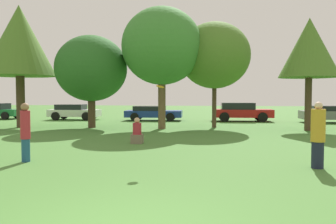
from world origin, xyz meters
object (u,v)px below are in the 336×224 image
object	(u,v)px
person_thrower	(25,131)
person_catcher	(318,135)
tree_4	(309,48)
parked_car_blue	(153,113)
tree_3	(215,56)
parked_car_red	(241,111)
frisbee	(160,87)
tree_0	(19,41)
parked_car_grey	(332,114)
parked_car_white	(74,112)
tree_1	(91,69)
tree_2	(162,46)
bystander_sitting	(137,133)

from	to	relation	value
person_thrower	person_catcher	size ratio (longest dim) A/B	0.97
tree_4	parked_car_blue	xyz separation A→B (m)	(-9.85, 6.38, -3.90)
person_catcher	tree_3	world-z (taller)	tree_3
parked_car_red	person_thrower	bearing A→B (deg)	-115.78
frisbee	tree_0	size ratio (longest dim) A/B	0.03
person_catcher	tree_4	xyz separation A→B (m)	(2.33, 10.23, 3.62)
frisbee	parked_car_grey	distance (m)	19.03
tree_4	parked_car_red	world-z (taller)	tree_4
person_thrower	tree_0	distance (m)	12.70
parked_car_white	parked_car_blue	world-z (taller)	parked_car_white
parked_car_white	parked_car_grey	xyz separation A→B (m)	(19.46, -0.29, -0.01)
tree_1	parked_car_white	bearing A→B (deg)	121.35
person_thrower	frisbee	world-z (taller)	frisbee
tree_0	parked_car_blue	world-z (taller)	tree_0
person_catcher	parked_car_white	xyz separation A→B (m)	(-13.95, 16.61, -0.24)
person_thrower	parked_car_red	world-z (taller)	person_thrower
tree_2	tree_3	world-z (taller)	tree_2
person_catcher	tree_2	bearing A→B (deg)	-61.96
tree_1	tree_0	bearing A→B (deg)	-175.23
bystander_sitting	parked_car_red	world-z (taller)	parked_car_red
person_catcher	tree_4	bearing A→B (deg)	-104.47
frisbee	tree_2	xyz separation A→B (m)	(-1.54, 10.14, 2.58)
person_thrower	parked_car_red	size ratio (longest dim) A/B	0.39
tree_2	parked_car_blue	xyz separation A→B (m)	(-1.71, 6.41, -4.16)
person_catcher	parked_car_blue	size ratio (longest dim) A/B	0.40
frisbee	tree_0	xyz separation A→B (m)	(-10.20, 9.88, 3.02)
frisbee	tree_4	xyz separation A→B (m)	(6.61, 10.17, 2.32)
tree_0	tree_4	distance (m)	16.82
parked_car_blue	tree_2	bearing A→B (deg)	-77.43
frisbee	parked_car_white	world-z (taller)	frisbee
tree_1	parked_car_red	world-z (taller)	tree_1
person_thrower	tree_1	size ratio (longest dim) A/B	0.31
tree_2	parked_car_white	bearing A→B (deg)	141.78
person_catcher	frisbee	bearing A→B (deg)	-2.54
frisbee	tree_1	bearing A→B (deg)	119.67
tree_3	parked_car_grey	distance (m)	10.34
tree_2	parked_car_blue	size ratio (longest dim) A/B	1.59
parked_car_white	parked_car_red	world-z (taller)	parked_car_red
person_thrower	tree_1	world-z (taller)	tree_1
person_thrower	tree_3	xyz separation A→B (m)	(5.43, 11.62, 3.43)
parked_car_blue	parked_car_grey	world-z (taller)	parked_car_grey
tree_3	parked_car_blue	distance (m)	7.97
frisbee	tree_4	size ratio (longest dim) A/B	0.04
person_thrower	frisbee	distance (m)	4.16
tree_1	parked_car_blue	world-z (taller)	tree_1
bystander_sitting	parked_car_grey	size ratio (longest dim) A/B	0.24
person_thrower	tree_2	world-z (taller)	tree_2
bystander_sitting	tree_2	distance (m)	7.58
parked_car_white	parked_car_red	distance (m)	13.12
tree_1	parked_car_blue	size ratio (longest dim) A/B	1.25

